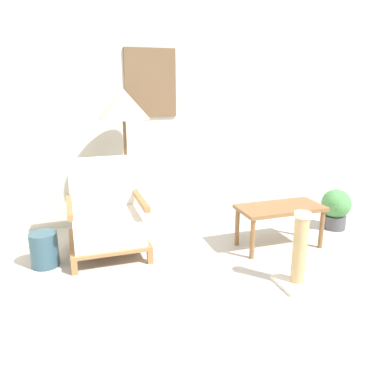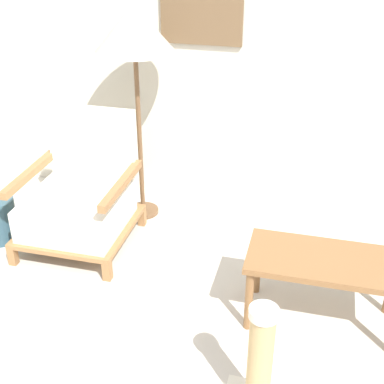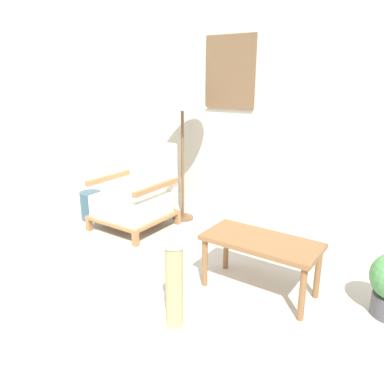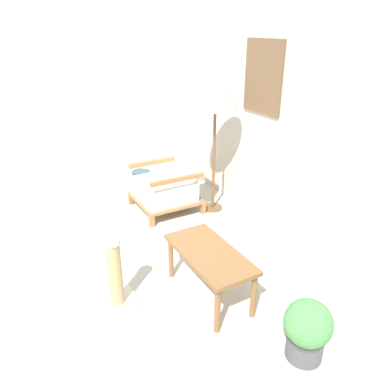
{
  "view_description": "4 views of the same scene",
  "coord_description": "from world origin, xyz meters",
  "px_view_note": "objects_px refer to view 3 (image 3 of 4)",
  "views": [
    {
      "loc": [
        -1.29,
        -1.79,
        1.52
      ],
      "look_at": [
        -0.2,
        1.44,
        0.55
      ],
      "focal_mm": 35.0,
      "sensor_mm": 36.0,
      "label": 1
    },
    {
      "loc": [
        0.48,
        -1.22,
        2.06
      ],
      "look_at": [
        -0.2,
        1.44,
        0.55
      ],
      "focal_mm": 50.0,
      "sensor_mm": 36.0,
      "label": 2
    },
    {
      "loc": [
        1.58,
        -1.12,
        1.52
      ],
      "look_at": [
        -0.2,
        1.44,
        0.55
      ],
      "focal_mm": 35.0,
      "sensor_mm": 36.0,
      "label": 3
    },
    {
      "loc": [
        2.69,
        -0.17,
        2.04
      ],
      "look_at": [
        -0.2,
        1.44,
        0.55
      ],
      "focal_mm": 35.0,
      "sensor_mm": 36.0,
      "label": 4
    }
  ],
  "objects_px": {
    "vase": "(91,205)",
    "armchair": "(136,197)",
    "scratching_post": "(175,295)",
    "coffee_table": "(261,247)",
    "floor_lamp": "(182,97)"
  },
  "relations": [
    {
      "from": "armchair",
      "to": "vase",
      "type": "relative_size",
      "value": 2.82
    },
    {
      "from": "coffee_table",
      "to": "scratching_post",
      "type": "bearing_deg",
      "value": -109.54
    },
    {
      "from": "floor_lamp",
      "to": "scratching_post",
      "type": "height_order",
      "value": "floor_lamp"
    },
    {
      "from": "coffee_table",
      "to": "scratching_post",
      "type": "relative_size",
      "value": 1.36
    },
    {
      "from": "vase",
      "to": "scratching_post",
      "type": "bearing_deg",
      "value": -27.31
    },
    {
      "from": "scratching_post",
      "to": "coffee_table",
      "type": "bearing_deg",
      "value": 70.46
    },
    {
      "from": "armchair",
      "to": "vase",
      "type": "distance_m",
      "value": 0.6
    },
    {
      "from": "vase",
      "to": "armchair",
      "type": "bearing_deg",
      "value": 13.11
    },
    {
      "from": "armchair",
      "to": "floor_lamp",
      "type": "relative_size",
      "value": 0.57
    },
    {
      "from": "vase",
      "to": "coffee_table",
      "type": "bearing_deg",
      "value": -7.68
    },
    {
      "from": "coffee_table",
      "to": "vase",
      "type": "relative_size",
      "value": 2.69
    },
    {
      "from": "floor_lamp",
      "to": "armchair",
      "type": "bearing_deg",
      "value": -121.64
    },
    {
      "from": "armchair",
      "to": "scratching_post",
      "type": "height_order",
      "value": "armchair"
    },
    {
      "from": "floor_lamp",
      "to": "vase",
      "type": "xyz_separation_m",
      "value": [
        -0.83,
        -0.57,
        -1.17
      ]
    },
    {
      "from": "vase",
      "to": "scratching_post",
      "type": "relative_size",
      "value": 0.51
    }
  ]
}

